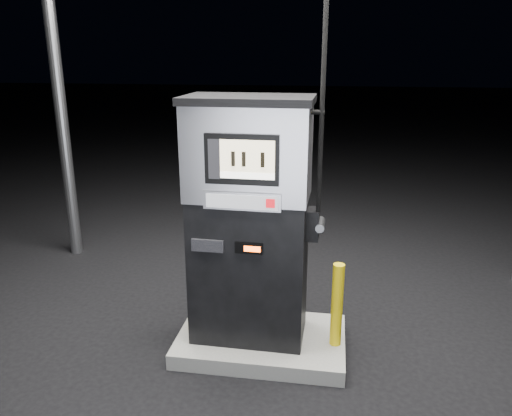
# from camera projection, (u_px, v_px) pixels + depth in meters

# --- Properties ---
(ground) EXTENTS (80.00, 80.00, 0.00)m
(ground) POSITION_uv_depth(u_px,v_px,m) (261.00, 347.00, 4.88)
(ground) COLOR black
(ground) RESTS_ON ground
(pump_island) EXTENTS (1.60, 1.00, 0.15)m
(pump_island) POSITION_uv_depth(u_px,v_px,m) (262.00, 341.00, 4.86)
(pump_island) COLOR slate
(pump_island) RESTS_ON ground
(fuel_dispenser) EXTENTS (1.24, 0.69, 4.70)m
(fuel_dispenser) POSITION_uv_depth(u_px,v_px,m) (250.00, 220.00, 4.52)
(fuel_dispenser) COLOR black
(fuel_dispenser) RESTS_ON pump_island
(bollard_left) EXTENTS (0.15, 0.15, 0.92)m
(bollard_left) POSITION_uv_depth(u_px,v_px,m) (193.00, 283.00, 4.87)
(bollard_left) COLOR yellow
(bollard_left) RESTS_ON pump_island
(bollard_right) EXTENTS (0.13, 0.13, 0.81)m
(bollard_right) POSITION_uv_depth(u_px,v_px,m) (337.00, 305.00, 4.56)
(bollard_right) COLOR yellow
(bollard_right) RESTS_ON pump_island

